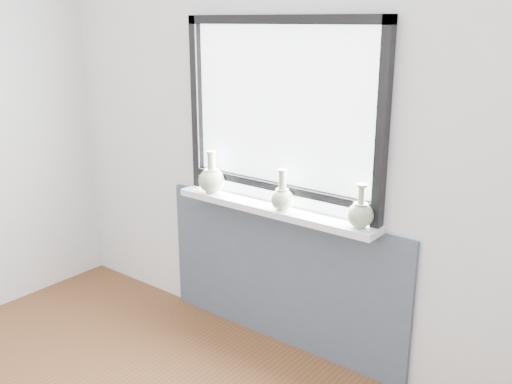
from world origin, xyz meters
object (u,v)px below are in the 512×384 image
Objects in this scene: vase_a at (212,179)px; windowsill at (273,209)px; vase_b at (282,197)px; vase_c at (360,214)px.

windowsill is at bearing 2.49° from vase_a.
vase_a is 0.54m from vase_b.
vase_b is (0.54, -0.01, -0.01)m from vase_a.
vase_b is at bearing -178.11° from vase_c.
vase_a is at bearing -179.47° from vase_c.
vase_a is 1.14× the size of vase_c.
windowsill is 0.13m from vase_b.
vase_b is (0.08, -0.03, 0.09)m from windowsill.
vase_c is (0.48, 0.02, -0.00)m from vase_b.
windowsill is at bearing 162.09° from vase_b.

